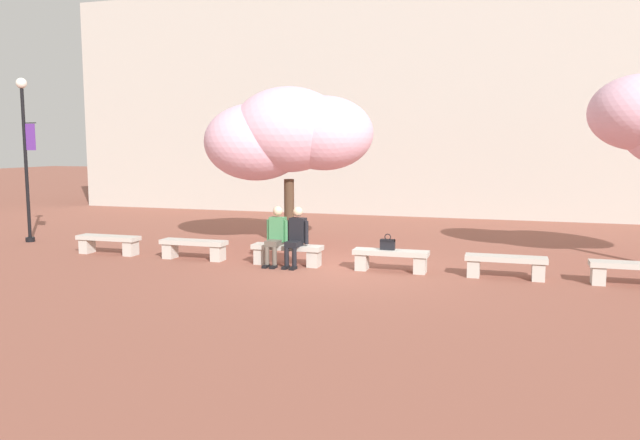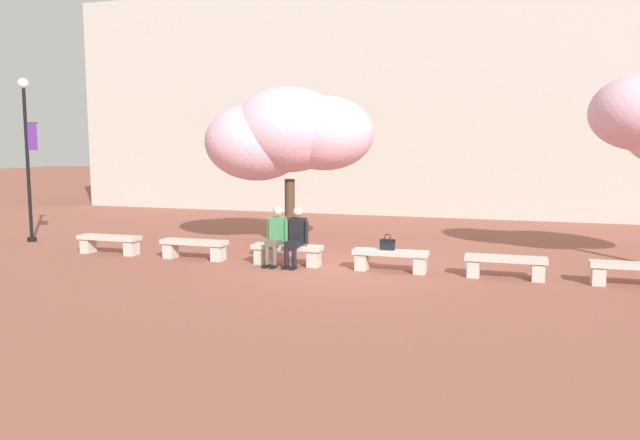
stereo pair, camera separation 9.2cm
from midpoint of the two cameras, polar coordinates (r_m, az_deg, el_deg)
name	(u,v)px [view 1 (the left image)]	position (r m, az deg, el deg)	size (l,w,h in m)	color
ground_plane	(338,268)	(13.38, 1.43, -4.42)	(100.00, 100.00, 0.00)	#8E5142
building_facade	(422,103)	(24.91, 9.19, 10.55)	(28.00, 4.00, 8.48)	#B7B2A8
stone_bench_west_end	(109,242)	(15.87, -18.93, -1.92)	(1.57, 0.43, 0.45)	#BCB7AD
stone_bench_near_west	(194,247)	(14.64, -11.65, -2.41)	(1.57, 0.43, 0.45)	#BCB7AD
stone_bench_center	(287,252)	(13.68, -3.20, -2.92)	(1.57, 0.43, 0.45)	#BCB7AD
stone_bench_near_east	(391,257)	(13.06, 6.29, -3.43)	(1.57, 0.43, 0.45)	#BCB7AD
stone_bench_east_end	(506,264)	(12.83, 16.42, -3.86)	(1.57, 0.43, 0.45)	#BCB7AD
stone_bench_far_east	(634,271)	(13.01, 26.61, -4.17)	(1.57, 0.43, 0.45)	#BCB7AD
person_seated_left	(276,233)	(13.65, -4.22, -1.24)	(0.51, 0.69, 1.29)	black
person_seated_right	(296,234)	(13.49, -2.38, -1.33)	(0.51, 0.70, 1.29)	black
handbag	(388,244)	(13.06, 6.00, -2.16)	(0.30, 0.15, 0.34)	black
cherry_tree_main	(287,135)	(15.97, -3.18, 7.77)	(4.30, 2.85, 4.08)	#473323
lamp_post_with_banner	(25,145)	(18.54, -25.48, 6.21)	(0.54, 0.28, 4.38)	black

